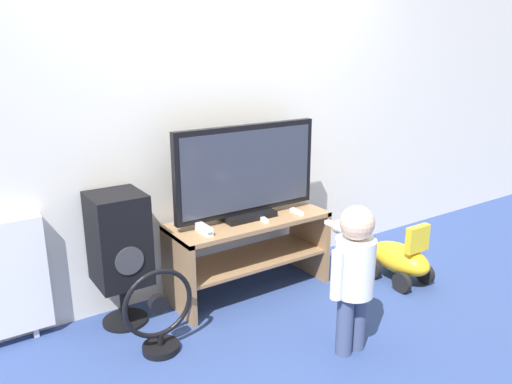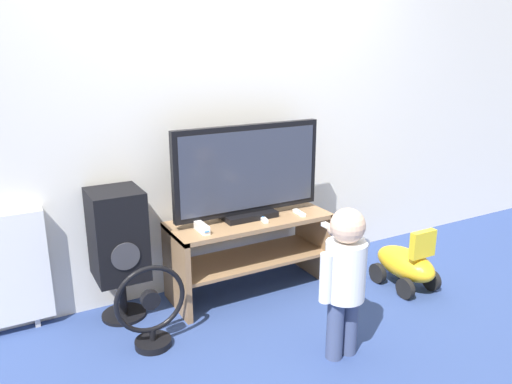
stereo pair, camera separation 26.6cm
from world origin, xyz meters
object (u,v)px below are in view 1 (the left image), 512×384
(game_console, at_px, (204,229))
(speaker_tower, at_px, (119,242))
(floor_fan, at_px, (159,315))
(remote_secondary, at_px, (262,219))
(television, at_px, (247,173))
(child, at_px, (353,267))
(ride_on_toy, at_px, (400,259))
(remote_primary, at_px, (297,212))

(game_console, relative_size, speaker_tower, 0.19)
(floor_fan, bearing_deg, remote_secondary, 15.94)
(floor_fan, bearing_deg, game_console, 30.34)
(television, height_order, child, television)
(speaker_tower, relative_size, ride_on_toy, 1.68)
(child, bearing_deg, ride_on_toy, 24.72)
(remote_secondary, bearing_deg, remote_primary, -3.37)
(television, relative_size, child, 1.22)
(remote_primary, xyz_separation_m, speaker_tower, (-1.21, 0.18, -0.01))
(remote_primary, distance_m, remote_secondary, 0.28)
(game_console, distance_m, remote_primary, 0.72)
(game_console, bearing_deg, ride_on_toy, -16.68)
(remote_secondary, relative_size, floor_fan, 0.27)
(remote_primary, height_order, ride_on_toy, remote_primary)
(remote_secondary, xyz_separation_m, floor_fan, (-0.87, -0.25, -0.32))
(speaker_tower, distance_m, ride_on_toy, 1.99)
(television, distance_m, ride_on_toy, 1.31)
(remote_secondary, distance_m, ride_on_toy, 1.09)
(game_console, xyz_separation_m, remote_secondary, (0.44, -0.00, -0.01))
(remote_primary, relative_size, speaker_tower, 0.16)
(television, xyz_separation_m, floor_fan, (-0.81, -0.35, -0.63))
(speaker_tower, bearing_deg, remote_primary, -8.54)
(speaker_tower, bearing_deg, child, -46.29)
(television, xyz_separation_m, speaker_tower, (-0.87, 0.07, -0.31))
(speaker_tower, bearing_deg, floor_fan, -81.89)
(game_console, bearing_deg, speaker_tower, 161.58)
(floor_fan, bearing_deg, remote_primary, 11.40)
(child, distance_m, floor_fan, 1.11)
(ride_on_toy, bearing_deg, speaker_tower, 162.86)
(remote_secondary, height_order, speaker_tower, speaker_tower)
(television, bearing_deg, ride_on_toy, -27.16)
(floor_fan, height_order, ride_on_toy, floor_fan)
(speaker_tower, bearing_deg, game_console, -18.42)
(remote_secondary, distance_m, floor_fan, 0.96)
(remote_secondary, relative_size, child, 0.16)
(remote_secondary, bearing_deg, game_console, 179.66)
(game_console, height_order, remote_primary, game_console)
(remote_primary, height_order, child, child)
(remote_secondary, height_order, child, child)
(game_console, relative_size, remote_primary, 1.21)
(game_console, xyz_separation_m, child, (0.47, -0.84, -0.06))
(television, xyz_separation_m, child, (0.08, -0.93, -0.34))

